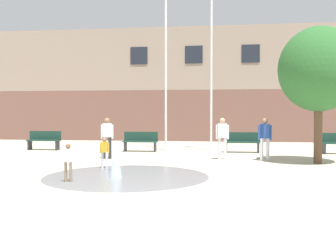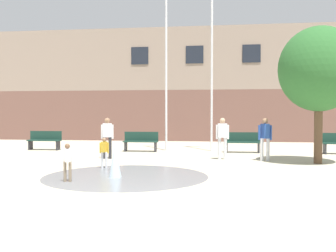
# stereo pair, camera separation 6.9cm
# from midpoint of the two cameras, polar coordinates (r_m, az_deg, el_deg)

# --- Properties ---
(ground_plane) EXTENTS (100.00, 100.00, 0.00)m
(ground_plane) POSITION_cam_midpoint_polar(r_m,az_deg,el_deg) (7.15, -5.32, -12.42)
(ground_plane) COLOR #BCB299
(library_building) EXTENTS (36.00, 6.05, 7.24)m
(library_building) POSITION_cam_midpoint_polar(r_m,az_deg,el_deg) (27.85, 4.34, 5.65)
(library_building) COLOR brown
(library_building) RESTS_ON ground
(splash_fountain) EXTENTS (4.61, 4.61, 0.96)m
(splash_fountain) POSITION_cam_midpoint_polar(r_m,az_deg,el_deg) (11.06, -6.57, -6.29)
(splash_fountain) COLOR gray
(splash_fountain) RESTS_ON ground
(park_bench_left_of_flagpoles) EXTENTS (1.60, 0.44, 0.91)m
(park_bench_left_of_flagpoles) POSITION_cam_midpoint_polar(r_m,az_deg,el_deg) (19.90, -17.36, -1.95)
(park_bench_left_of_flagpoles) COLOR #28282D
(park_bench_left_of_flagpoles) RESTS_ON ground
(park_bench_under_left_flagpole) EXTENTS (1.60, 0.44, 0.91)m
(park_bench_under_left_flagpole) POSITION_cam_midpoint_polar(r_m,az_deg,el_deg) (18.24, -3.86, -2.20)
(park_bench_under_left_flagpole) COLOR #28282D
(park_bench_under_left_flagpole) RESTS_ON ground
(park_bench_center) EXTENTS (1.60, 0.44, 0.91)m
(park_bench_center) POSITION_cam_midpoint_polar(r_m,az_deg,el_deg) (18.03, 10.89, -2.28)
(park_bench_center) COLOR #28282D
(park_bench_center) RESTS_ON ground
(adult_watching) EXTENTS (0.50, 0.27, 1.59)m
(adult_watching) POSITION_cam_midpoint_polar(r_m,az_deg,el_deg) (15.44, -8.68, -1.26)
(adult_watching) COLOR #28282D
(adult_watching) RESTS_ON ground
(child_in_fountain) EXTENTS (0.31, 0.24, 0.99)m
(child_in_fountain) POSITION_cam_midpoint_polar(r_m,az_deg,el_deg) (12.78, -9.09, -3.50)
(child_in_fountain) COLOR silver
(child_in_fountain) RESTS_ON ground
(child_with_pink_shirt) EXTENTS (0.31, 0.24, 0.99)m
(child_with_pink_shirt) POSITION_cam_midpoint_polar(r_m,az_deg,el_deg) (10.42, -14.20, -4.73)
(child_with_pink_shirt) COLOR #89755B
(child_with_pink_shirt) RESTS_ON ground
(adult_near_bench) EXTENTS (0.50, 0.24, 1.59)m
(adult_near_bench) POSITION_cam_midpoint_polar(r_m,az_deg,el_deg) (15.14, 8.03, -1.32)
(adult_near_bench) COLOR silver
(adult_near_bench) RESTS_ON ground
(adult_in_red) EXTENTS (0.50, 0.39, 1.59)m
(adult_in_red) POSITION_cam_midpoint_polar(r_m,az_deg,el_deg) (14.96, 14.03, -1.39)
(adult_in_red) COLOR silver
(adult_in_red) RESTS_ON ground
(flagpole_left) EXTENTS (0.80, 0.10, 8.69)m
(flagpole_left) POSITION_cam_midpoint_polar(r_m,az_deg,el_deg) (18.85, -0.07, 10.47)
(flagpole_left) COLOR silver
(flagpole_left) RESTS_ON ground
(flagpole_right) EXTENTS (0.80, 0.10, 8.25)m
(flagpole_right) POSITION_cam_midpoint_polar(r_m,az_deg,el_deg) (18.66, 6.58, 9.86)
(flagpole_right) COLOR silver
(flagpole_right) RESTS_ON ground
(street_tree_near_building) EXTENTS (2.79, 2.79, 4.80)m
(street_tree_near_building) POSITION_cam_midpoint_polar(r_m,az_deg,el_deg) (14.80, 21.19, 7.67)
(street_tree_near_building) COLOR brown
(street_tree_near_building) RESTS_ON ground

